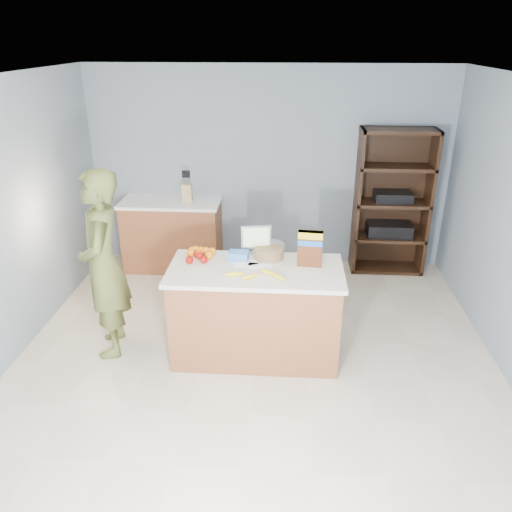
# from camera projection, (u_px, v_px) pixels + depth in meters

# --- Properties ---
(floor) EXTENTS (4.50, 5.00, 0.02)m
(floor) POSITION_uv_depth(u_px,v_px,m) (253.00, 372.00, 4.52)
(floor) COLOR beige
(floor) RESTS_ON ground
(walls) EXTENTS (4.52, 5.02, 2.51)m
(walls) POSITION_uv_depth(u_px,v_px,m) (253.00, 197.00, 3.85)
(walls) COLOR gray
(walls) RESTS_ON ground
(counter_peninsula) EXTENTS (1.56, 0.76, 0.90)m
(counter_peninsula) POSITION_uv_depth(u_px,v_px,m) (256.00, 316.00, 4.63)
(counter_peninsula) COLOR brown
(counter_peninsula) RESTS_ON ground
(back_cabinet) EXTENTS (1.24, 0.62, 0.90)m
(back_cabinet) POSITION_uv_depth(u_px,v_px,m) (173.00, 234.00, 6.42)
(back_cabinet) COLOR brown
(back_cabinet) RESTS_ON ground
(shelving_unit) EXTENTS (0.90, 0.40, 1.80)m
(shelving_unit) POSITION_uv_depth(u_px,v_px,m) (391.00, 204.00, 6.21)
(shelving_unit) COLOR black
(shelving_unit) RESTS_ON ground
(person) EXTENTS (0.58, 0.74, 1.77)m
(person) POSITION_uv_depth(u_px,v_px,m) (103.00, 265.00, 4.52)
(person) COLOR brown
(person) RESTS_ON ground
(knife_block) EXTENTS (0.12, 0.10, 0.31)m
(knife_block) POSITION_uv_depth(u_px,v_px,m) (187.00, 192.00, 6.16)
(knife_block) COLOR tan
(knife_block) RESTS_ON back_cabinet
(envelopes) EXTENTS (0.37, 0.20, 0.00)m
(envelopes) POSITION_uv_depth(u_px,v_px,m) (253.00, 264.00, 4.50)
(envelopes) COLOR white
(envelopes) RESTS_ON counter_peninsula
(bananas) EXTENTS (0.55, 0.22, 0.04)m
(bananas) POSITION_uv_depth(u_px,v_px,m) (258.00, 275.00, 4.27)
(bananas) COLOR yellow
(bananas) RESTS_ON counter_peninsula
(apples) EXTENTS (0.20, 0.21, 0.07)m
(apples) POSITION_uv_depth(u_px,v_px,m) (198.00, 257.00, 4.56)
(apples) COLOR #910D05
(apples) RESTS_ON counter_peninsula
(oranges) EXTENTS (0.27, 0.20, 0.08)m
(oranges) POSITION_uv_depth(u_px,v_px,m) (201.00, 252.00, 4.66)
(oranges) COLOR orange
(oranges) RESTS_ON counter_peninsula
(blue_carton) EXTENTS (0.19, 0.14, 0.08)m
(blue_carton) POSITION_uv_depth(u_px,v_px,m) (238.00, 256.00, 4.59)
(blue_carton) COLOR blue
(blue_carton) RESTS_ON counter_peninsula
(salad_bowl) EXTENTS (0.30, 0.30, 0.13)m
(salad_bowl) POSITION_uv_depth(u_px,v_px,m) (269.00, 252.00, 4.62)
(salad_bowl) COLOR #267219
(salad_bowl) RESTS_ON counter_peninsula
(tv) EXTENTS (0.28, 0.12, 0.28)m
(tv) POSITION_uv_depth(u_px,v_px,m) (256.00, 238.00, 4.67)
(tv) COLOR silver
(tv) RESTS_ON counter_peninsula
(cereal_box) EXTENTS (0.22, 0.10, 0.33)m
(cereal_box) POSITION_uv_depth(u_px,v_px,m) (310.00, 246.00, 4.41)
(cereal_box) COLOR #592B14
(cereal_box) RESTS_ON counter_peninsula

